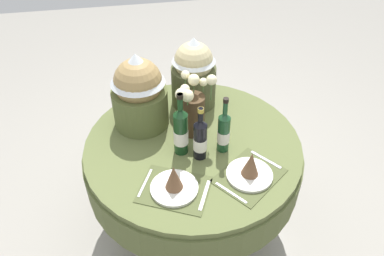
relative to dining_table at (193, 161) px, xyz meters
The scene contains 10 objects.
ground 0.59m from the dining_table, ahead, with size 8.00×8.00×0.00m, color #9E998E.
dining_table is the anchor object (origin of this frame).
place_setting_left 0.41m from the dining_table, 115.27° to the right, with size 0.42×0.38×0.16m.
place_setting_right 0.44m from the dining_table, 52.35° to the right, with size 0.43×0.41×0.16m.
flower_vase 0.34m from the dining_table, 80.69° to the left, with size 0.23×0.22×0.41m.
wine_bottle_left 0.31m from the dining_table, 142.25° to the right, with size 0.08×0.08×0.38m.
wine_bottle_centre 0.33m from the dining_table, 29.08° to the right, with size 0.07×0.07×0.35m.
wine_bottle_right 0.30m from the dining_table, 81.88° to the right, with size 0.07×0.07×0.33m.
gift_tub_back_left 0.53m from the dining_table, 139.06° to the left, with size 0.33×0.33×0.47m.
gift_tub_back_centre 0.55m from the dining_table, 79.03° to the left, with size 0.28×0.28×0.46m.
Camera 1 is at (-0.29, -1.54, 2.17)m, focal length 34.60 mm.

